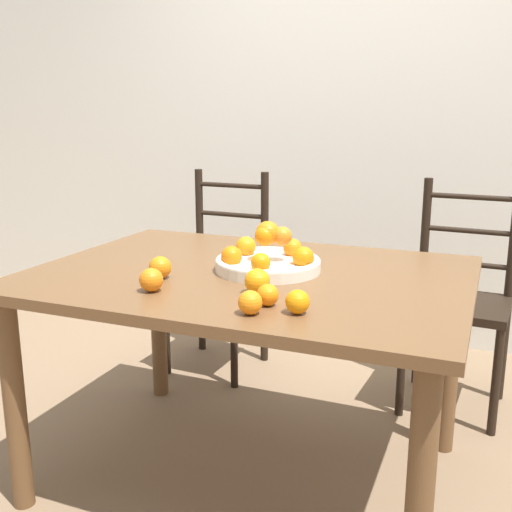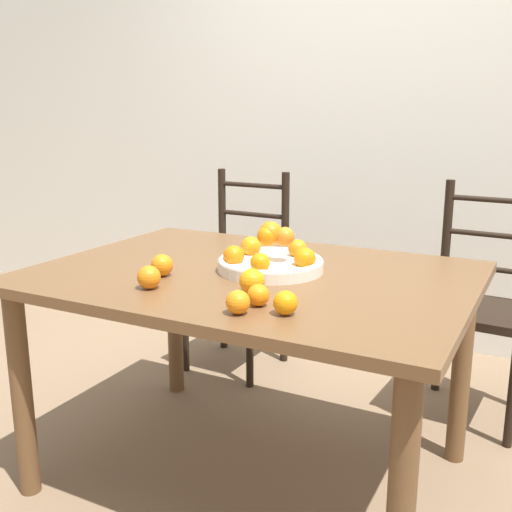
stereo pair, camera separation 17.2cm
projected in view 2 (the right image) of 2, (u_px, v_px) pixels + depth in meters
The scene contains 12 objects.
ground_plane at pixel (252, 474), 2.20m from camera, with size 12.00×12.00×0.00m, color #7F664C.
wall_back at pixel (388, 111), 3.28m from camera, with size 8.00×0.06×2.60m.
dining_table at pixel (252, 300), 2.04m from camera, with size 1.44×1.05×0.77m.
fruit_bowl at pixel (271, 259), 2.01m from camera, with size 0.36×0.36×0.17m.
orange_loose_0 at pixel (252, 281), 1.76m from camera, with size 0.08×0.08×0.08m.
orange_loose_1 at pixel (285, 303), 1.58m from camera, with size 0.07×0.07×0.07m.
orange_loose_2 at pixel (162, 265), 1.95m from camera, with size 0.07×0.07×0.07m.
orange_loose_3 at pixel (149, 277), 1.81m from camera, with size 0.07×0.07×0.07m.
orange_loose_4 at pixel (258, 295), 1.65m from camera, with size 0.06×0.06×0.06m.
orange_loose_5 at pixel (238, 302), 1.58m from camera, with size 0.07×0.07×0.07m.
chair_left at pixel (240, 276), 3.07m from camera, with size 0.44×0.42×1.00m.
chair_right at pixel (479, 309), 2.55m from camera, with size 0.45×0.43×1.00m.
Camera 2 is at (0.91, -1.73, 1.29)m, focal length 42.00 mm.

